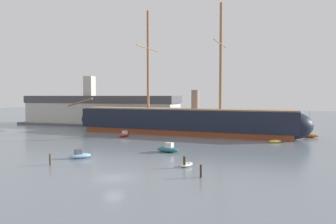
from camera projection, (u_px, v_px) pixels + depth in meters
The scene contains 12 objects.
ground_plane at pixel (114, 178), 40.54m from camera, with size 400.00×400.00×0.00m, color slate.
tall_ship at pixel (183, 121), 85.97m from camera, with size 70.88×15.71×34.08m.
motorboat_foreground_left at pixel (80, 155), 53.11m from camera, with size 3.67×3.70×1.54m.
dinghy_foreground_right at pixel (187, 165), 46.90m from camera, with size 2.02×2.82×0.61m.
motorboat_near_centre at pixel (168, 149), 58.88m from camera, with size 4.56×2.49×1.82m.
motorboat_alongside_bow at pixel (124, 135), 80.88m from camera, with size 2.41×3.86×1.51m.
dinghy_alongside_stern at pixel (275, 141), 70.49m from camera, with size 3.18×2.65×0.70m.
sailboat_far_right at pixel (308, 135), 79.98m from camera, with size 5.36×3.20×6.70m.
mooring_piling_nearest at pixel (184, 162), 46.11m from camera, with size 0.38×0.38×1.67m, color #382B1E.
mooring_piling_left_pair at pixel (50, 160), 47.90m from camera, with size 0.30×0.30×1.72m, color #4C3D2D.
mooring_piling_right_pair at pixel (201, 171), 40.67m from camera, with size 0.30×0.30×1.68m, color #382B1E.
dockside_warehouse_left at pixel (101, 110), 112.83m from camera, with size 60.52×14.89×17.42m.
Camera 1 is at (18.72, -36.08, 10.50)m, focal length 33.98 mm.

